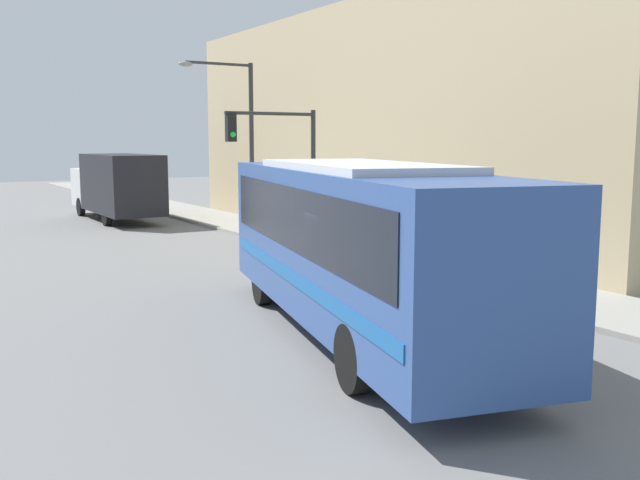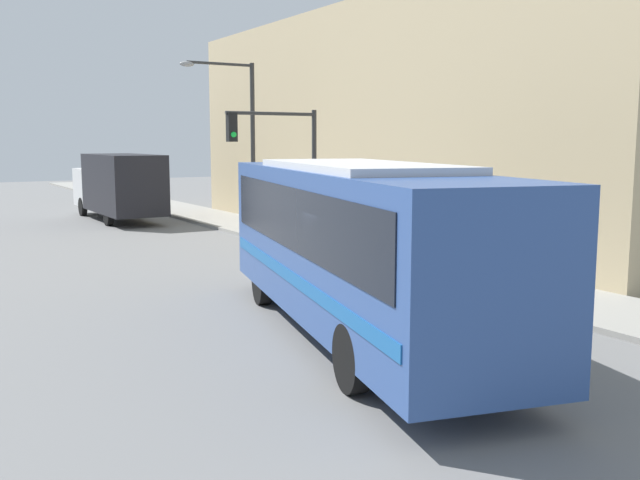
% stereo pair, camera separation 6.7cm
% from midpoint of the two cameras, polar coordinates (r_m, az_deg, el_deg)
% --- Properties ---
extents(ground_plane, '(120.00, 120.00, 0.00)m').
position_cam_midpoint_polar(ground_plane, '(12.15, 6.13, -9.80)').
color(ground_plane, slate).
extents(sidewalk, '(2.97, 70.00, 0.13)m').
position_cam_midpoint_polar(sidewalk, '(32.18, -6.91, 1.41)').
color(sidewalk, gray).
rests_on(sidewalk, ground_plane).
extents(building_facade, '(6.00, 25.08, 8.72)m').
position_cam_midpoint_polar(building_facade, '(28.70, 6.68, 9.23)').
color(building_facade, tan).
rests_on(building_facade, ground_plane).
extents(city_bus, '(4.85, 10.59, 3.30)m').
position_cam_midpoint_polar(city_bus, '(13.31, 3.09, 0.23)').
color(city_bus, '#2D4C8C').
rests_on(city_bus, ground_plane).
extents(delivery_truck, '(2.34, 8.30, 3.08)m').
position_cam_midpoint_polar(delivery_truck, '(34.56, -15.81, 4.30)').
color(delivery_truck, black).
rests_on(delivery_truck, ground_plane).
extents(fire_hydrant, '(0.25, 0.34, 0.70)m').
position_cam_midpoint_polar(fire_hydrant, '(19.20, 8.73, -1.80)').
color(fire_hydrant, gold).
rests_on(fire_hydrant, sidewalk).
extents(traffic_light_pole, '(3.28, 0.35, 4.58)m').
position_cam_midpoint_polar(traffic_light_pole, '(23.53, -2.94, 7.01)').
color(traffic_light_pole, '#2D2D2D').
rests_on(traffic_light_pole, sidewalk).
extents(parking_meter, '(0.14, 0.14, 1.21)m').
position_cam_midpoint_polar(parking_meter, '(23.25, 0.70, 1.19)').
color(parking_meter, '#2D2D2D').
rests_on(parking_meter, sidewalk).
extents(street_lamp, '(3.03, 0.28, 6.57)m').
position_cam_midpoint_polar(street_lamp, '(28.35, -6.17, 8.77)').
color(street_lamp, '#2D2D2D').
rests_on(street_lamp, sidewalk).
extents(pedestrian_near_corner, '(0.34, 0.34, 1.62)m').
position_cam_midpoint_polar(pedestrian_near_corner, '(25.51, 0.62, 1.77)').
color(pedestrian_near_corner, '#23283D').
rests_on(pedestrian_near_corner, sidewalk).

